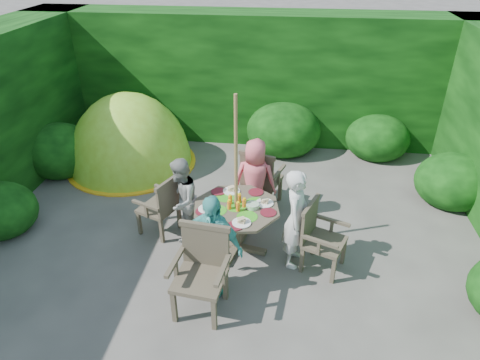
# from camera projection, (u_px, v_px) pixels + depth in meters

# --- Properties ---
(ground) EXTENTS (60.00, 60.00, 0.00)m
(ground) POSITION_uv_depth(u_px,v_px,m) (228.00, 256.00, 5.75)
(ground) COLOR #4C4944
(ground) RESTS_ON ground
(hedge_enclosure) EXTENTS (9.00, 9.00, 2.50)m
(hedge_enclosure) POSITION_uv_depth(u_px,v_px,m) (240.00, 131.00, 6.27)
(hedge_enclosure) COLOR black
(hedge_enclosure) RESTS_ON ground
(patio_table) EXTENTS (1.40, 1.40, 0.82)m
(patio_table) POSITION_uv_depth(u_px,v_px,m) (237.00, 213.00, 5.61)
(patio_table) COLOR #3C3427
(patio_table) RESTS_ON ground
(parasol_pole) EXTENTS (0.05, 0.05, 2.20)m
(parasol_pole) POSITION_uv_depth(u_px,v_px,m) (236.00, 179.00, 5.35)
(parasol_pole) COLOR olive
(parasol_pole) RESTS_ON ground
(garden_chair_right) EXTENTS (0.63, 0.67, 0.89)m
(garden_chair_right) POSITION_uv_depth(u_px,v_px,m) (319.00, 236.00, 5.35)
(garden_chair_right) COLOR #3C3427
(garden_chair_right) RESTS_ON ground
(garden_chair_left) EXTENTS (0.62, 0.66, 0.87)m
(garden_chair_left) POSITION_uv_depth(u_px,v_px,m) (162.00, 205.00, 5.98)
(garden_chair_left) COLOR #3C3427
(garden_chair_left) RESTS_ON ground
(garden_chair_back) EXTENTS (0.70, 0.66, 0.96)m
(garden_chair_back) POSITION_uv_depth(u_px,v_px,m) (260.00, 178.00, 6.54)
(garden_chair_back) COLOR #3C3427
(garden_chair_back) RESTS_ON ground
(garden_chair_front) EXTENTS (0.65, 0.60, 0.99)m
(garden_chair_front) POSITION_uv_depth(u_px,v_px,m) (202.00, 269.00, 4.75)
(garden_chair_front) COLOR #3C3427
(garden_chair_front) RESTS_ON ground
(child_right) EXTENTS (0.40, 0.54, 1.35)m
(child_right) POSITION_uv_depth(u_px,v_px,m) (296.00, 219.00, 5.33)
(child_right) COLOR silver
(child_right) RESTS_ON ground
(child_left) EXTENTS (0.47, 0.60, 1.21)m
(child_left) POSITION_uv_depth(u_px,v_px,m) (181.00, 200.00, 5.83)
(child_left) COLOR gray
(child_left) RESTS_ON ground
(child_back) EXTENTS (0.67, 0.48, 1.28)m
(child_back) POSITION_uv_depth(u_px,v_px,m) (255.00, 180.00, 6.23)
(child_back) COLOR #DF5C68
(child_back) RESTS_ON ground
(child_front) EXTENTS (0.83, 0.56, 1.31)m
(child_front) POSITION_uv_depth(u_px,v_px,m) (212.00, 245.00, 4.92)
(child_front) COLOR #4CB2AC
(child_front) RESTS_ON ground
(dome_tent) EXTENTS (2.72, 2.72, 2.70)m
(dome_tent) POSITION_uv_depth(u_px,v_px,m) (132.00, 164.00, 8.03)
(dome_tent) COLOR #8EC025
(dome_tent) RESTS_ON ground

